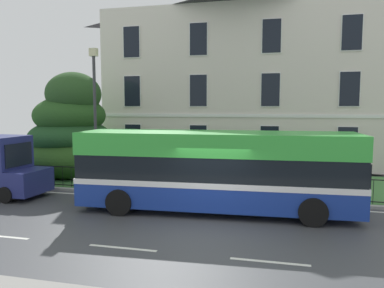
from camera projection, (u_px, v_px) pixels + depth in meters
ground_plane at (213, 220)px, 12.75m from camera, size 60.00×56.00×0.18m
georgian_townhouse at (242, 74)px, 26.43m from camera, size 17.61×9.53×12.10m
iron_verge_railing at (213, 183)px, 15.82m from camera, size 19.95×0.04×0.97m
evergreen_tree at (72, 136)px, 20.71m from camera, size 5.52×5.52×5.98m
single_decker_bus at (216, 170)px, 13.71m from camera, size 10.29×3.08×2.97m
street_lamp_post at (95, 108)px, 17.33m from camera, size 0.36×0.24×6.47m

